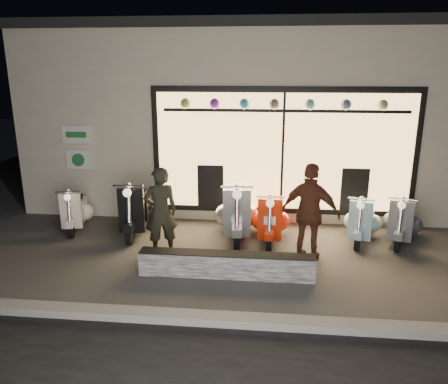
# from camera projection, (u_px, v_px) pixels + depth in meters

# --- Properties ---
(ground) EXTENTS (40.00, 40.00, 0.00)m
(ground) POSITION_uv_depth(u_px,v_px,m) (236.00, 259.00, 7.63)
(ground) COLOR #383533
(ground) RESTS_ON ground
(kerb) EXTENTS (40.00, 0.25, 0.12)m
(kerb) POSITION_uv_depth(u_px,v_px,m) (225.00, 320.00, 5.70)
(kerb) COLOR slate
(kerb) RESTS_ON ground
(shop_building) EXTENTS (10.20, 6.23, 4.20)m
(shop_building) POSITION_uv_depth(u_px,v_px,m) (251.00, 111.00, 11.82)
(shop_building) COLOR beige
(shop_building) RESTS_ON ground
(graffiti_barrier) EXTENTS (2.80, 0.28, 0.40)m
(graffiti_barrier) POSITION_uv_depth(u_px,v_px,m) (226.00, 265.00, 6.97)
(graffiti_barrier) COLOR black
(graffiti_barrier) RESTS_ON ground
(scooter_silver) EXTENTS (0.59, 1.61, 1.15)m
(scooter_silver) POSITION_uv_depth(u_px,v_px,m) (237.00, 212.00, 8.70)
(scooter_silver) COLOR black
(scooter_silver) RESTS_ON ground
(scooter_red) EXTENTS (0.45, 1.39, 1.00)m
(scooter_red) POSITION_uv_depth(u_px,v_px,m) (270.00, 218.00, 8.54)
(scooter_red) COLOR black
(scooter_red) RESTS_ON ground
(scooter_black) EXTENTS (0.57, 1.55, 1.10)m
(scooter_black) POSITION_uv_depth(u_px,v_px,m) (138.00, 209.00, 8.93)
(scooter_black) COLOR black
(scooter_black) RESTS_ON ground
(scooter_cream) EXTENTS (0.61, 1.27, 0.90)m
(scooter_cream) POSITION_uv_depth(u_px,v_px,m) (75.00, 210.00, 9.12)
(scooter_cream) COLOR black
(scooter_cream) RESTS_ON ground
(scooter_blue) EXTENTS (0.67, 1.31, 0.94)m
(scooter_blue) POSITION_uv_depth(u_px,v_px,m) (362.00, 219.00, 8.52)
(scooter_blue) COLOR black
(scooter_blue) RESTS_ON ground
(scooter_grey) EXTENTS (0.74, 1.33, 0.96)m
(scooter_grey) POSITION_uv_depth(u_px,v_px,m) (402.00, 220.00, 8.46)
(scooter_grey) COLOR black
(scooter_grey) RESTS_ON ground
(man) EXTENTS (0.69, 0.58, 1.61)m
(man) POSITION_uv_depth(u_px,v_px,m) (161.00, 212.00, 7.63)
(man) COLOR black
(man) RESTS_ON ground
(woman) EXTENTS (1.09, 0.74, 1.72)m
(woman) POSITION_uv_depth(u_px,v_px,m) (310.00, 213.00, 7.40)
(woman) COLOR brown
(woman) RESTS_ON ground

